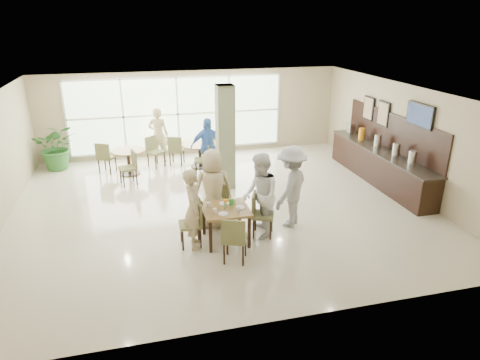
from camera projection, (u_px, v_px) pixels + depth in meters
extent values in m
plane|color=beige|center=(221.00, 205.00, 10.73)|extent=(10.00, 10.00, 0.00)
plane|color=white|center=(219.00, 93.00, 9.73)|extent=(10.00, 10.00, 0.00)
plane|color=tan|center=(193.00, 113.00, 14.30)|extent=(10.00, 0.00, 10.00)
plane|color=tan|center=(282.00, 241.00, 6.16)|extent=(10.00, 0.00, 10.00)
plane|color=tan|center=(404.00, 138.00, 11.37)|extent=(0.00, 9.00, 9.00)
plane|color=silver|center=(178.00, 114.00, 14.16)|extent=(7.00, 0.00, 7.00)
cube|color=#6D7752|center=(225.00, 138.00, 11.41)|extent=(0.45, 0.45, 2.80)
cube|color=brown|center=(226.00, 209.00, 8.77)|extent=(0.95, 0.95, 0.05)
cube|color=black|center=(210.00, 237.00, 8.45)|extent=(0.06, 0.06, 0.70)
cube|color=black|center=(249.00, 232.00, 8.64)|extent=(0.06, 0.06, 0.70)
cube|color=black|center=(204.00, 220.00, 9.18)|extent=(0.06, 0.06, 0.70)
cube|color=black|center=(240.00, 216.00, 9.36)|extent=(0.06, 0.06, 0.70)
cylinder|color=brown|center=(128.00, 151.00, 12.59)|extent=(1.00, 1.00, 0.04)
cylinder|color=black|center=(129.00, 163.00, 12.73)|extent=(0.10, 0.10, 0.71)
cylinder|color=black|center=(130.00, 173.00, 12.85)|extent=(0.60, 0.60, 0.03)
cylinder|color=brown|center=(200.00, 144.00, 13.24)|extent=(1.15, 1.15, 0.04)
cylinder|color=black|center=(200.00, 156.00, 13.37)|extent=(0.10, 0.10, 0.71)
cylinder|color=black|center=(200.00, 166.00, 13.49)|extent=(0.60, 0.60, 0.03)
cylinder|color=white|center=(208.00, 205.00, 8.80)|extent=(0.08, 0.08, 0.10)
cylinder|color=white|center=(215.00, 211.00, 8.52)|extent=(0.08, 0.08, 0.10)
cylinder|color=white|center=(238.00, 209.00, 8.60)|extent=(0.08, 0.08, 0.10)
cylinder|color=white|center=(234.00, 201.00, 8.98)|extent=(0.08, 0.08, 0.10)
cylinder|color=white|center=(223.00, 214.00, 8.50)|extent=(0.20, 0.20, 0.01)
cylinder|color=white|center=(224.00, 203.00, 8.98)|extent=(0.20, 0.20, 0.01)
cylinder|color=white|center=(240.00, 208.00, 8.78)|extent=(0.20, 0.20, 0.01)
cylinder|color=#99B27F|center=(226.00, 206.00, 8.74)|extent=(0.07, 0.07, 0.12)
sphere|color=orange|center=(227.00, 200.00, 8.71)|extent=(0.07, 0.07, 0.07)
sphere|color=orange|center=(224.00, 200.00, 8.72)|extent=(0.07, 0.07, 0.07)
sphere|color=orange|center=(225.00, 201.00, 8.67)|extent=(0.07, 0.07, 0.07)
cube|color=green|center=(232.00, 202.00, 8.86)|extent=(0.10, 0.03, 0.15)
cube|color=black|center=(379.00, 167.00, 12.09)|extent=(0.60, 4.60, 0.90)
cube|color=black|center=(381.00, 151.00, 11.92)|extent=(0.64, 4.70, 0.04)
cube|color=black|center=(392.00, 132.00, 11.80)|extent=(0.04, 4.60, 1.00)
cylinder|color=silver|center=(412.00, 158.00, 10.58)|extent=(0.20, 0.20, 0.40)
cylinder|color=silver|center=(396.00, 150.00, 11.21)|extent=(0.20, 0.20, 0.40)
cylinder|color=silver|center=(378.00, 141.00, 12.02)|extent=(0.20, 0.20, 0.40)
cylinder|color=orange|center=(362.00, 134.00, 12.85)|extent=(0.18, 0.18, 0.36)
cube|color=silver|center=(350.00, 129.00, 13.48)|extent=(0.18, 0.30, 0.36)
cube|color=black|center=(420.00, 115.00, 10.55)|extent=(0.06, 1.00, 0.58)
cube|color=#7F99CC|center=(419.00, 115.00, 10.54)|extent=(0.01, 0.92, 0.50)
cube|color=black|center=(383.00, 114.00, 12.10)|extent=(0.04, 0.55, 0.70)
cube|color=brown|center=(383.00, 114.00, 12.10)|extent=(0.01, 0.47, 0.62)
cube|color=black|center=(369.00, 108.00, 12.83)|extent=(0.04, 0.55, 0.70)
cube|color=brown|center=(368.00, 108.00, 12.82)|extent=(0.01, 0.47, 0.62)
imported|color=#2C6729|center=(57.00, 147.00, 13.05)|extent=(1.32, 1.32, 1.42)
imported|color=tan|center=(194.00, 209.00, 8.54)|extent=(0.43, 0.63, 1.68)
imported|color=tan|center=(213.00, 189.00, 9.37)|extent=(0.88, 0.50, 1.79)
imported|color=white|center=(260.00, 196.00, 8.94)|extent=(0.77, 0.95, 1.83)
imported|color=#9F9FA2|center=(291.00, 187.00, 9.42)|extent=(1.32, 1.33, 1.84)
imported|color=#4276C6|center=(207.00, 147.00, 12.50)|extent=(1.03, 0.62, 1.72)
imported|color=white|center=(223.00, 140.00, 13.40)|extent=(0.91, 1.61, 1.64)
imported|color=tan|center=(158.00, 135.00, 13.69)|extent=(0.75, 0.60, 1.77)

